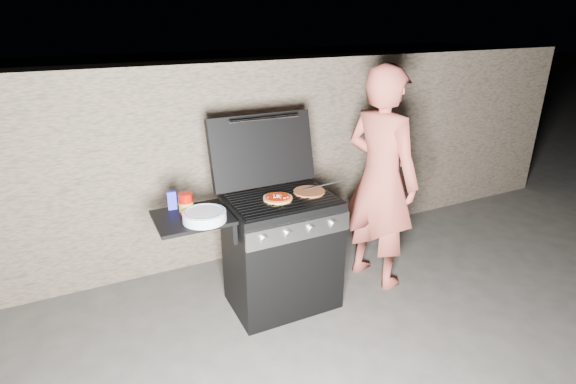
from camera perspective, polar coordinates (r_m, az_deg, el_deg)
name	(u,v)px	position (r m, az deg, el deg)	size (l,w,h in m)	color
ground	(282,301)	(3.75, -0.71, -13.72)	(50.00, 50.00, 0.00)	#393734
stone_wall	(234,160)	(4.22, -6.87, 4.05)	(8.00, 0.35, 1.80)	#77624C
gas_grill	(252,259)	(3.42, -4.58, -8.54)	(1.34, 0.79, 0.91)	black
pizza_topped	(278,198)	(3.28, -1.31, -0.72)	(0.22, 0.22, 0.02)	#AB7650
pizza_plain	(309,192)	(3.41, 2.71, 0.06)	(0.24, 0.24, 0.01)	#B56B38
sauce_jar	(186,203)	(3.13, -12.85, -1.40)	(0.09, 0.09, 0.15)	#970600
blue_carton	(172,200)	(3.22, -14.53, -1.02)	(0.06, 0.04, 0.13)	#2223A6
plate_stack	(204,216)	(3.01, -10.57, -3.03)	(0.29, 0.29, 0.07)	silver
person	(381,179)	(3.73, 11.68, 1.62)	(0.67, 0.44, 1.84)	#AE4A3D
tongs	(330,184)	(3.47, 5.31, 1.03)	(0.01, 0.01, 0.44)	black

